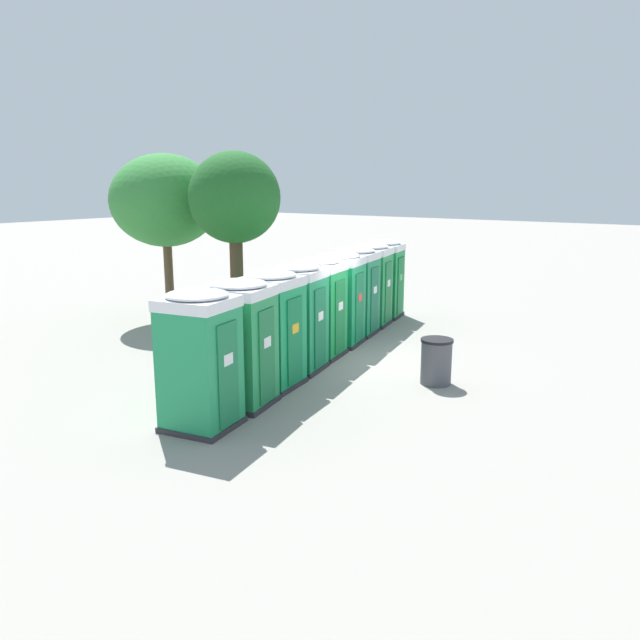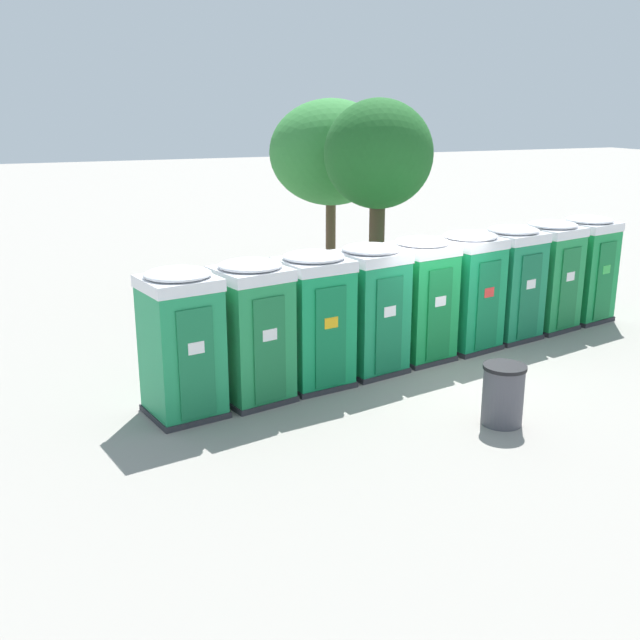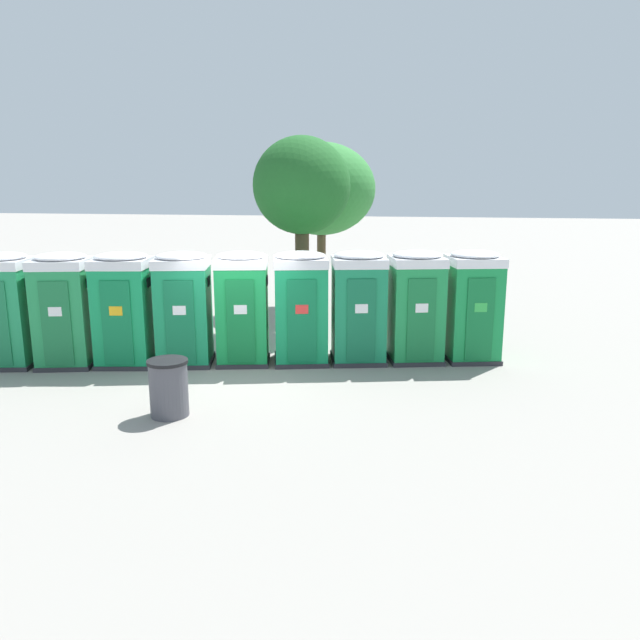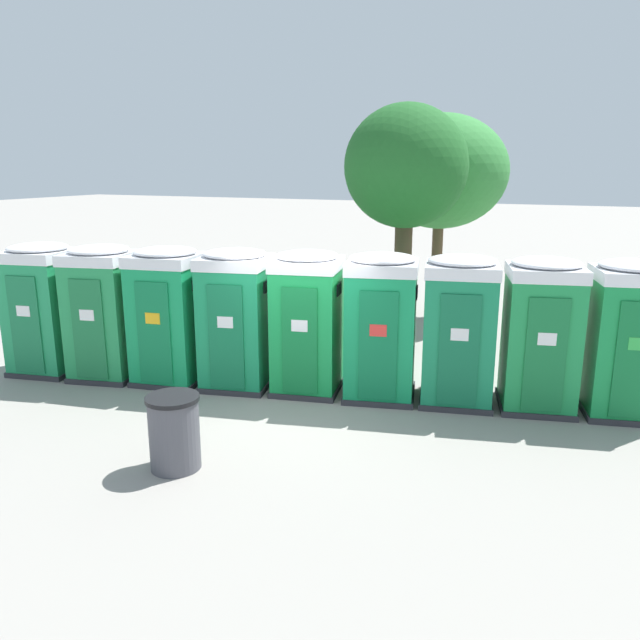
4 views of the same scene
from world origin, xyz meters
TOP-DOWN VIEW (x-y plane):
  - ground_plane at (0.00, 0.00)m, footprint 120.00×120.00m
  - portapotty_0 at (-5.26, -0.46)m, footprint 1.39×1.40m
  - portapotty_1 at (-3.97, -0.24)m, footprint 1.42×1.43m
  - portapotty_2 at (-2.69, 0.04)m, footprint 1.39×1.38m
  - portapotty_3 at (-1.40, 0.31)m, footprint 1.43×1.43m
  - portapotty_4 at (-0.12, 0.60)m, footprint 1.38×1.41m
  - portapotty_5 at (1.17, 0.84)m, footprint 1.46×1.45m
  - portapotty_6 at (2.45, 1.12)m, footprint 1.43×1.43m
  - portapotty_7 at (3.73, 1.40)m, footprint 1.43×1.44m
  - portapotty_8 at (5.01, 1.67)m, footprint 1.41×1.43m
  - street_tree_0 at (0.59, 4.06)m, footprint 2.62×2.62m
  - street_tree_1 at (0.64, 7.07)m, footprint 3.40×3.40m
  - trash_can at (-0.49, -2.83)m, footprint 0.71×0.71m

SIDE VIEW (x-z plane):
  - ground_plane at x=0.00m, z-range 0.00..0.00m
  - trash_can at x=-0.49m, z-range 0.00..1.02m
  - portapotty_2 at x=-2.69m, z-range 0.01..2.55m
  - portapotty_5 at x=1.17m, z-range 0.01..2.55m
  - portapotty_6 at x=2.45m, z-range 0.01..2.55m
  - portapotty_3 at x=-1.40m, z-range 0.01..2.55m
  - portapotty_7 at x=3.73m, z-range 0.01..2.55m
  - portapotty_0 at x=-5.26m, z-range 0.01..2.55m
  - portapotty_1 at x=-3.97m, z-range 0.01..2.55m
  - portapotty_8 at x=5.01m, z-range 0.01..2.55m
  - portapotty_4 at x=-0.12m, z-range 0.01..2.55m
  - street_tree_1 at x=0.64m, z-range 1.17..6.42m
  - street_tree_0 at x=0.59m, z-range 1.26..6.51m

